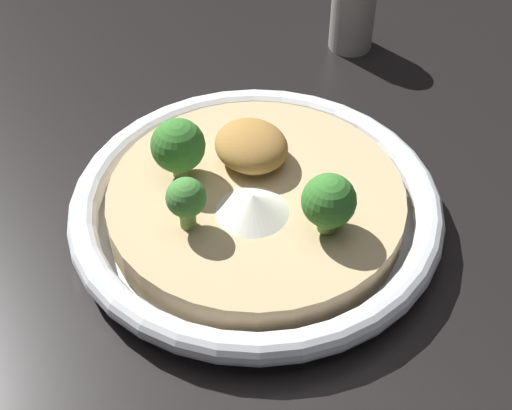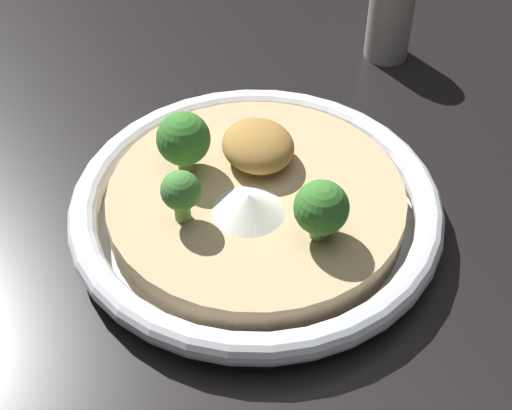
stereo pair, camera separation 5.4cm
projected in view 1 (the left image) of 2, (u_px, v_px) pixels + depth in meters
name	position (u px, v px, depth m)	size (l,w,h in m)	color
ground_plane	(256.00, 224.00, 0.55)	(6.00, 6.00, 0.00)	black
risotto_bowl	(256.00, 208.00, 0.54)	(0.26, 0.26, 0.03)	silver
cheese_sprinkle	(252.00, 204.00, 0.51)	(0.05, 0.05, 0.02)	white
crispy_onion_garnish	(251.00, 146.00, 0.55)	(0.06, 0.05, 0.03)	#A37538
broccoli_left	(178.00, 146.00, 0.53)	(0.04, 0.04, 0.04)	#84A856
broccoli_front_left	(182.00, 195.00, 0.50)	(0.03, 0.03, 0.04)	#759E4C
broccoli_right	(329.00, 202.00, 0.49)	(0.04, 0.04, 0.04)	#759E4C
pepper_shaker	(354.00, 1.00, 0.68)	(0.04, 0.04, 0.09)	#9E9993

